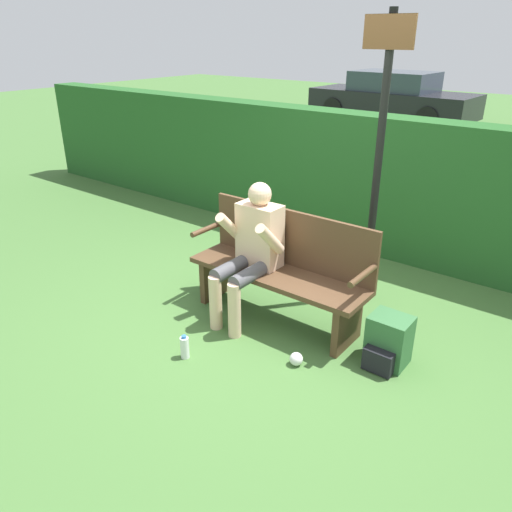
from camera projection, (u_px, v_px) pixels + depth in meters
The scene contains 9 objects.
ground_plane at pixel (276, 318), 4.52m from camera, with size 40.00×40.00×0.00m, color #426B33.
hedge_back at pixel (380, 186), 5.65m from camera, with size 12.00×0.39×1.55m.
park_bench at pixel (282, 267), 4.37m from camera, with size 1.66×0.46×0.97m.
person_seated at pixel (251, 247), 4.32m from camera, with size 0.52×0.65×1.22m.
backpack at pixel (388, 342), 3.84m from camera, with size 0.31×0.34×0.40m.
water_bottle at pixel (185, 347), 3.94m from camera, with size 0.07×0.07×0.20m.
signpost at pixel (379, 147), 4.29m from camera, with size 0.43×0.09×2.55m.
parked_car at pixel (392, 98), 14.13m from camera, with size 4.67×1.98×1.36m.
litter_crumple at pixel (296, 359), 3.87m from camera, with size 0.10×0.10×0.10m.
Camera 1 is at (2.23, -3.19, 2.38)m, focal length 35.00 mm.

